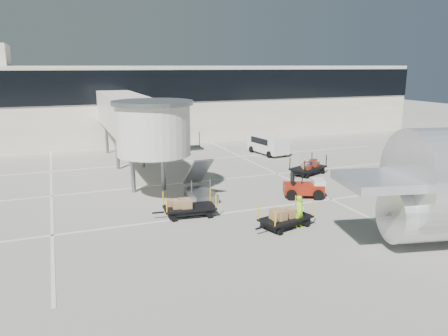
{
  "coord_description": "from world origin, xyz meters",
  "views": [
    {
      "loc": [
        -9.47,
        -19.5,
        8.03
      ],
      "look_at": [
        -0.13,
        4.35,
        2.0
      ],
      "focal_mm": 35.0,
      "sensor_mm": 36.0,
      "label": 1
    }
  ],
  "objects_px": {
    "ground_worker": "(300,212)",
    "minivan": "(267,144)",
    "box_cart_near": "(285,218)",
    "baggage_tug": "(305,188)",
    "suitcase_cart": "(308,168)",
    "box_cart_far": "(190,208)"
  },
  "relations": [
    {
      "from": "ground_worker",
      "to": "minivan",
      "type": "distance_m",
      "value": 18.94
    },
    {
      "from": "box_cart_near",
      "to": "ground_worker",
      "type": "height_order",
      "value": "ground_worker"
    },
    {
      "from": "baggage_tug",
      "to": "suitcase_cart",
      "type": "bearing_deg",
      "value": 78.13
    },
    {
      "from": "baggage_tug",
      "to": "minivan",
      "type": "xyz_separation_m",
      "value": [
        4.04,
        13.12,
        0.39
      ]
    },
    {
      "from": "suitcase_cart",
      "to": "ground_worker",
      "type": "xyz_separation_m",
      "value": [
        -6.31,
        -9.33,
        0.32
      ]
    },
    {
      "from": "minivan",
      "to": "baggage_tug",
      "type": "bearing_deg",
      "value": -115.59
    },
    {
      "from": "suitcase_cart",
      "to": "ground_worker",
      "type": "relative_size",
      "value": 2.15
    },
    {
      "from": "box_cart_far",
      "to": "baggage_tug",
      "type": "bearing_deg",
      "value": 11.31
    },
    {
      "from": "box_cart_far",
      "to": "suitcase_cart",
      "type": "bearing_deg",
      "value": 32.72
    },
    {
      "from": "box_cart_far",
      "to": "minivan",
      "type": "distance_m",
      "value": 18.22
    },
    {
      "from": "baggage_tug",
      "to": "box_cart_far",
      "type": "xyz_separation_m",
      "value": [
        -7.69,
        -0.81,
        -0.11
      ]
    },
    {
      "from": "baggage_tug",
      "to": "box_cart_near",
      "type": "relative_size",
      "value": 0.8
    },
    {
      "from": "box_cart_near",
      "to": "ground_worker",
      "type": "xyz_separation_m",
      "value": [
        0.71,
        -0.25,
        0.35
      ]
    },
    {
      "from": "box_cart_near",
      "to": "box_cart_far",
      "type": "height_order",
      "value": "box_cart_far"
    },
    {
      "from": "baggage_tug",
      "to": "box_cart_near",
      "type": "bearing_deg",
      "value": -109.49
    },
    {
      "from": "box_cart_far",
      "to": "minivan",
      "type": "height_order",
      "value": "minivan"
    },
    {
      "from": "suitcase_cart",
      "to": "box_cart_far",
      "type": "xyz_separation_m",
      "value": [
        -10.98,
        -5.69,
        -0.03
      ]
    },
    {
      "from": "suitcase_cart",
      "to": "ground_worker",
      "type": "bearing_deg",
      "value": -146.97
    },
    {
      "from": "box_cart_far",
      "to": "minivan",
      "type": "relative_size",
      "value": 0.77
    },
    {
      "from": "baggage_tug",
      "to": "ground_worker",
      "type": "height_order",
      "value": "ground_worker"
    },
    {
      "from": "box_cart_far",
      "to": "ground_worker",
      "type": "xyz_separation_m",
      "value": [
        4.66,
        -3.64,
        0.35
      ]
    },
    {
      "from": "suitcase_cart",
      "to": "box_cart_far",
      "type": "relative_size",
      "value": 1.04
    }
  ]
}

